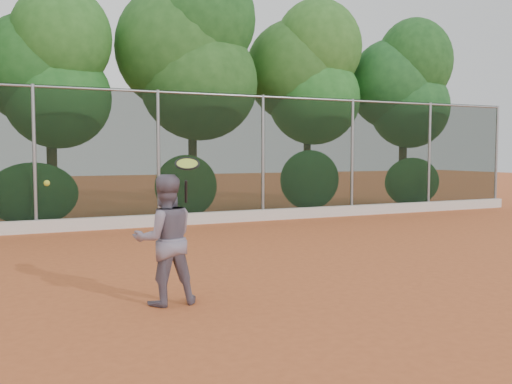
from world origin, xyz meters
name	(u,v)px	position (x,y,z in m)	size (l,w,h in m)	color
ground	(284,279)	(0.00, 0.00, 0.00)	(80.00, 80.00, 0.00)	#C65D2E
concrete_curb	(161,220)	(0.00, 6.82, 0.15)	(24.00, 0.20, 0.30)	silver
tennis_player	(165,240)	(-1.99, -0.60, 0.81)	(0.79, 0.62, 1.63)	slate
chainlink_fence	(158,154)	(0.00, 7.00, 1.86)	(24.09, 0.09, 3.50)	black
foliage_backdrop	(120,64)	(-0.55, 8.98, 4.40)	(23.70, 3.63, 7.55)	#432B19
tennis_racket	(187,167)	(-1.74, -0.73, 1.72)	(0.38, 0.37, 0.58)	black
tennis_ball_in_flight	(47,183)	(-3.33, -0.20, 1.53)	(0.07, 0.07, 0.07)	gold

